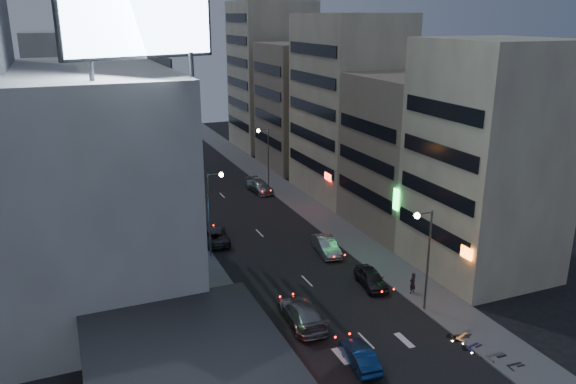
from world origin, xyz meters
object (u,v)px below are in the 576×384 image
road_car_silver (302,313)px  scooter_silver_b (466,325)px  person (413,283)px  scooter_black_a (521,355)px  road_car_blue (360,356)px  parked_car_left (215,236)px  parked_car_right_mid (326,246)px  parked_car_right_far (259,186)px  parked_car_right_near (371,278)px  scooter_silver_a (502,344)px  scooter_blue (477,335)px  scooter_black_b (468,327)px

road_car_silver → scooter_silver_b: 11.73m
person → scooter_black_a: bearing=80.3°
road_car_blue → person: bearing=-135.2°
person → scooter_black_a: 10.80m
road_car_silver → person: bearing=-171.7°
parked_car_left → scooter_silver_b: parked_car_left is taller
parked_car_right_mid → parked_car_left: (-9.06, 6.65, -0.04)m
parked_car_right_far → road_car_blue: (-6.77, -37.99, -0.06)m
parked_car_right_near → scooter_black_a: parked_car_right_near is taller
parked_car_right_mid → parked_car_left: size_ratio=0.89×
road_car_silver → scooter_silver_a: road_car_silver is taller
scooter_silver_b → parked_car_right_far: bearing=-16.9°
scooter_blue → scooter_silver_b: scooter_silver_b is taller
parked_car_left → road_car_silver: size_ratio=0.91×
parked_car_right_near → person: size_ratio=2.46×
parked_car_left → scooter_black_a: (12.88, -27.53, -0.10)m
parked_car_right_far → road_car_blue: parked_car_right_far is taller
parked_car_left → scooter_blue: 27.29m
road_car_silver → person: 10.15m
scooter_black_a → scooter_silver_a: scooter_silver_a is taller
road_car_blue → road_car_silver: size_ratio=0.71×
parked_car_left → scooter_black_a: bearing=123.0°
scooter_black_a → parked_car_right_near: bearing=17.3°
scooter_silver_a → parked_car_right_far: bearing=5.4°
road_car_silver → scooter_silver_a: size_ratio=2.93×
road_car_blue → parked_car_right_near: bearing=-117.6°
parked_car_right_near → scooter_blue: bearing=-69.4°
parked_car_right_far → parked_car_right_near: bearing=-96.8°
road_car_silver → scooter_blue: 12.34m
parked_car_right_far → scooter_silver_a: bearing=-92.3°
parked_car_right_far → scooter_silver_b: (2.13, -37.54, -0.05)m
person → scooter_silver_b: (0.11, -6.46, -0.32)m
parked_car_right_far → road_car_silver: bearing=-110.4°
scooter_black_a → road_car_blue: bearing=71.7°
road_car_blue → scooter_black_a: 10.54m
parked_car_right_mid → parked_car_right_far: bearing=95.5°
parked_car_right_near → scooter_silver_b: size_ratio=2.33×
parked_car_right_near → scooter_silver_a: (3.05, -11.91, -0.01)m
parked_car_right_mid → road_car_blue: (-5.99, -17.05, -0.10)m
person → scooter_blue: bearing=74.6°
scooter_silver_a → scooter_silver_b: bearing=12.9°
scooter_silver_a → parked_car_left: bearing=27.2°
parked_car_right_near → scooter_black_b: parked_car_right_near is taller
road_car_silver → scooter_black_a: 15.00m
person → scooter_black_a: person is taller
parked_car_right_far → scooter_black_b: bearing=-93.0°
road_car_blue → scooter_black_b: size_ratio=2.26×
parked_car_right_near → road_car_silver: size_ratio=0.75×
scooter_black_a → scooter_silver_b: scooter_silver_b is taller
parked_car_right_mid → road_car_silver: bearing=-116.4°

